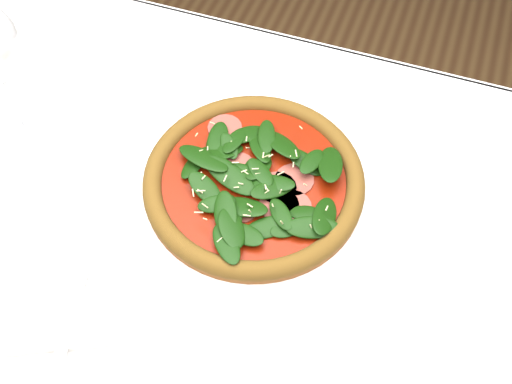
% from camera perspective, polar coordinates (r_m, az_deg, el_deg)
% --- Properties ---
extents(dining_table, '(1.21, 0.81, 0.75)m').
position_cam_1_polar(dining_table, '(0.85, -3.98, -7.42)').
color(dining_table, white).
rests_on(dining_table, ground).
extents(plate, '(0.35, 0.35, 0.01)m').
position_cam_1_polar(plate, '(0.78, -0.21, 0.55)').
color(plate, white).
rests_on(plate, dining_table).
extents(pizza, '(0.39, 0.39, 0.04)m').
position_cam_1_polar(pizza, '(0.77, -0.22, 1.40)').
color(pizza, '#9C5F25').
rests_on(pizza, plate).
extents(napkin, '(0.17, 0.13, 0.01)m').
position_cam_1_polar(napkin, '(0.73, -17.91, -12.14)').
color(napkin, white).
rests_on(napkin, dining_table).
extents(fork, '(0.06, 0.14, 0.00)m').
position_cam_1_polar(fork, '(0.73, -17.57, -10.01)').
color(fork, silver).
rests_on(fork, napkin).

